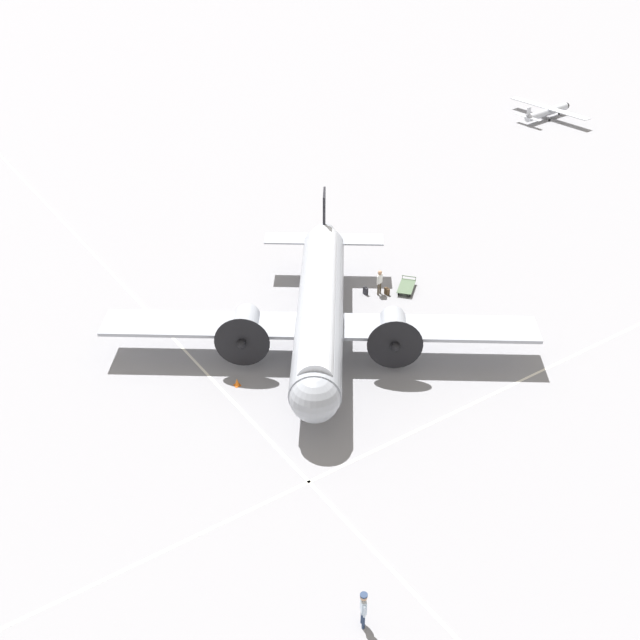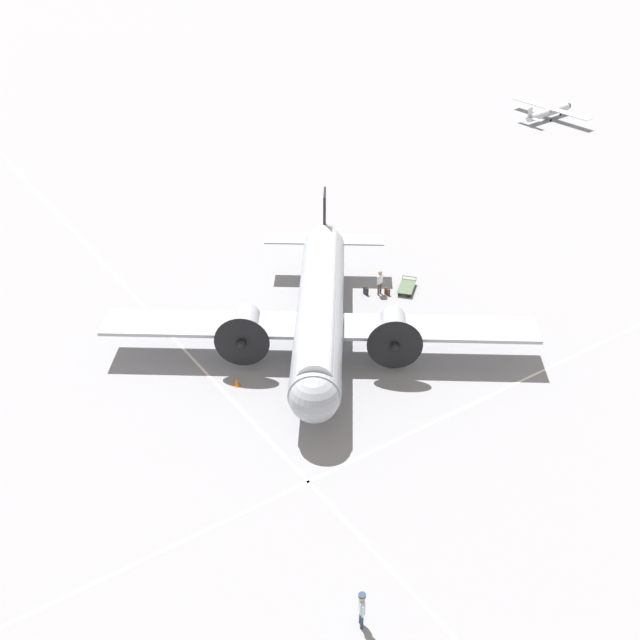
{
  "view_description": "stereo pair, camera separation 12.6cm",
  "coord_description": "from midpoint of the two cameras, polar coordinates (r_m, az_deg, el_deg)",
  "views": [
    {
      "loc": [
        -33.07,
        22.49,
        27.2
      ],
      "look_at": [
        0.0,
        0.0,
        1.77
      ],
      "focal_mm": 45.0,
      "sensor_mm": 36.0,
      "label": 1
    },
    {
      "loc": [
        -33.14,
        22.39,
        27.2
      ],
      "look_at": [
        0.0,
        0.0,
        1.77
      ],
      "focal_mm": 45.0,
      "sensor_mm": 36.0,
      "label": 2
    }
  ],
  "objects": [
    {
      "name": "suitcase_near_door",
      "position": [
        53.38,
        3.19,
        2.09
      ],
      "size": [
        0.36,
        0.19,
        0.55
      ],
      "color": "#232328",
      "rests_on": "ground_plane"
    },
    {
      "name": "airliner_main",
      "position": [
        46.57,
        -0.09,
        0.58
      ],
      "size": [
        19.52,
        21.87,
        6.06
      ],
      "rotation": [
        0.0,
        0.0,
        2.51
      ],
      "color": "#9399A3",
      "rests_on": "ground_plane"
    },
    {
      "name": "suitcase_upright_spare",
      "position": [
        53.46,
        4.72,
        2.05
      ],
      "size": [
        0.38,
        0.2,
        0.51
      ],
      "color": "#47331E",
      "rests_on": "ground_plane"
    },
    {
      "name": "baggage_cart",
      "position": [
        54.05,
        6.1,
        2.38
      ],
      "size": [
        2.05,
        2.16,
        0.56
      ],
      "rotation": [
        0.0,
        0.0,
        2.28
      ],
      "color": "#4C6047",
      "rests_on": "ground_plane"
    },
    {
      "name": "ground_plane",
      "position": [
        48.37,
        -0.07,
        -1.77
      ],
      "size": [
        300.0,
        300.0,
        0.0
      ],
      "primitive_type": "plane",
      "color": "gray"
    },
    {
      "name": "apron_line_eastwest",
      "position": [
        45.53,
        -7.44,
        -4.55
      ],
      "size": [
        120.0,
        0.16,
        0.01
      ],
      "color": "silver",
      "rests_on": "ground_plane"
    },
    {
      "name": "crew_foreground",
      "position": [
        33.03,
        2.99,
        -19.65
      ],
      "size": [
        0.57,
        0.41,
        1.84
      ],
      "rotation": [
        0.0,
        0.0,
        2.67
      ],
      "color": "navy",
      "rests_on": "ground_plane"
    },
    {
      "name": "traffic_cone",
      "position": [
        45.18,
        -6.0,
        -4.44
      ],
      "size": [
        0.35,
        0.35,
        0.46
      ],
      "color": "orange",
      "rests_on": "ground_plane"
    },
    {
      "name": "apron_line_northsouth",
      "position": [
        42.49,
        7.12,
        -7.64
      ],
      "size": [
        0.16,
        120.0,
        0.01
      ],
      "color": "silver",
      "rests_on": "ground_plane"
    },
    {
      "name": "passenger_boarding",
      "position": [
        53.04,
        4.19,
        2.87
      ],
      "size": [
        0.31,
        0.58,
        1.78
      ],
      "rotation": [
        0.0,
        0.0,
        1.88
      ],
      "color": "#473D2D",
      "rests_on": "ground_plane"
    },
    {
      "name": "light_aircraft_taxiing",
      "position": [
        89.49,
        15.88,
        14.1
      ],
      "size": [
        9.54,
        7.1,
        1.86
      ],
      "rotation": [
        0.0,
        0.0,
        4.8
      ],
      "color": "#B7BCC6",
      "rests_on": "ground_plane"
    }
  ]
}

